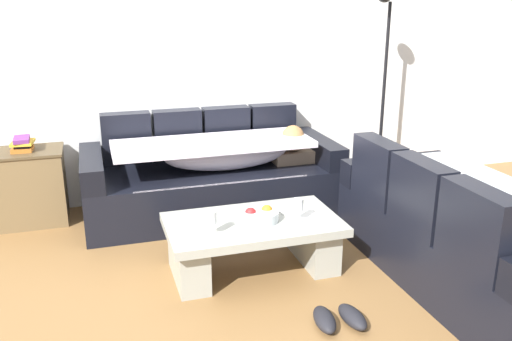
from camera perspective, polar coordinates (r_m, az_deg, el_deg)
ground_plane at (r=3.47m, az=-2.07°, el=-14.41°), size 14.00×14.00×0.00m
back_wall at (r=5.07m, az=-8.80°, el=11.94°), size 9.00×0.10×2.70m
couch_along_wall at (r=4.81m, az=-4.39°, el=-0.61°), size 2.20×0.92×0.88m
couch_near_window at (r=3.88m, az=21.19°, el=-6.39°), size 0.92×1.98×0.88m
coffee_table at (r=3.80m, az=-0.32°, el=-7.29°), size 1.20×0.68×0.38m
fruit_bowl at (r=3.73m, az=0.29°, el=-4.74°), size 0.28×0.28×0.10m
wine_glass_near_left at (r=3.49m, az=-4.74°, el=-5.05°), size 0.07×0.07×0.17m
wine_glass_near_right at (r=3.69m, az=4.51°, el=-3.74°), size 0.07×0.07×0.17m
open_magazine at (r=3.87m, az=5.08°, el=-4.47°), size 0.33×0.28×0.01m
side_cabinet at (r=4.97m, az=-23.55°, el=-1.65°), size 0.72×0.44×0.64m
book_stack_on_cabinet at (r=4.86m, az=-23.51°, el=2.59°), size 0.19×0.22×0.11m
floor_lamp at (r=5.30m, az=13.22°, el=9.39°), size 0.33×0.31×1.95m
pair_of_shoes at (r=3.33m, az=8.74°, el=-15.21°), size 0.32×0.30×0.09m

